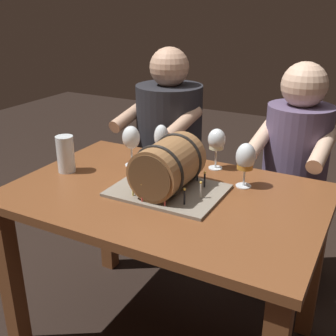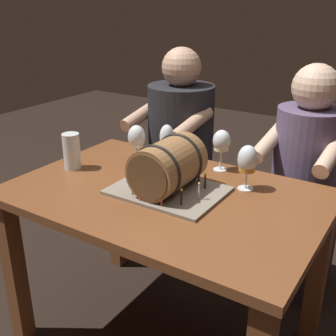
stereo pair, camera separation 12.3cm
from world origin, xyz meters
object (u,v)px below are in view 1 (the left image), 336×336
at_px(dining_table, 165,219).
at_px(person_seated_right, 291,189).
at_px(barrel_cake, 168,168).
at_px(person_seated_left, 169,159).
at_px(wine_glass_amber, 246,159).
at_px(beer_pint, 66,155).
at_px(wine_glass_empty, 131,138).
at_px(wine_glass_red, 161,139).
at_px(wine_glass_white, 217,141).

xyz_separation_m(dining_table, person_seated_right, (0.35, 0.70, -0.08)).
relative_size(barrel_cake, person_seated_right, 0.36).
distance_m(dining_table, person_seated_left, 0.78).
bearing_deg(dining_table, person_seated_right, 63.19).
bearing_deg(dining_table, person_seated_left, 116.82).
relative_size(wine_glass_amber, person_seated_left, 0.15).
distance_m(dining_table, person_seated_right, 0.78).
bearing_deg(dining_table, beer_pint, -178.08).
xyz_separation_m(barrel_cake, person_seated_left, (-0.36, 0.69, -0.26)).
xyz_separation_m(dining_table, wine_glass_empty, (-0.27, 0.18, 0.25)).
distance_m(wine_glass_amber, person_seated_right, 0.60).
relative_size(barrel_cake, wine_glass_red, 2.29).
bearing_deg(beer_pint, wine_glass_red, 40.21).
xyz_separation_m(dining_table, beer_pint, (-0.48, -0.02, 0.20)).
bearing_deg(wine_glass_empty, dining_table, -33.62).
distance_m(dining_table, beer_pint, 0.52).
bearing_deg(wine_glass_white, person_seated_left, 138.94).
bearing_deg(beer_pint, wine_glass_empty, 42.32).
bearing_deg(wine_glass_white, dining_table, -104.27).
distance_m(wine_glass_amber, person_seated_left, 0.84).
relative_size(wine_glass_empty, person_seated_left, 0.15).
xyz_separation_m(barrel_cake, wine_glass_amber, (0.24, 0.19, 0.02)).
relative_size(wine_glass_white, wine_glass_red, 0.99).
xyz_separation_m(wine_glass_white, person_seated_right, (0.27, 0.38, -0.33)).
bearing_deg(wine_glass_amber, beer_pint, -164.05).
distance_m(barrel_cake, person_seated_right, 0.83).
height_order(barrel_cake, person_seated_left, person_seated_left).
height_order(dining_table, wine_glass_amber, wine_glass_amber).
distance_m(wine_glass_empty, person_seated_left, 0.60).
bearing_deg(barrel_cake, person_seated_left, 117.63).
bearing_deg(person_seated_right, wine_glass_amber, -101.09).
xyz_separation_m(wine_glass_white, wine_glass_red, (-0.24, -0.06, -0.01)).
xyz_separation_m(barrel_cake, wine_glass_white, (0.07, 0.31, 0.03)).
xyz_separation_m(wine_glass_white, person_seated_left, (-0.43, 0.38, -0.29)).
bearing_deg(wine_glass_amber, person_seated_right, 78.91).
xyz_separation_m(wine_glass_amber, beer_pint, (-0.73, -0.21, -0.04)).
xyz_separation_m(wine_glass_empty, wine_glass_white, (0.35, 0.14, -0.00)).
bearing_deg(wine_glass_amber, barrel_cake, -142.43).
relative_size(wine_glass_empty, wine_glass_white, 1.01).
xyz_separation_m(wine_glass_empty, person_seated_left, (-0.09, 0.52, -0.29)).
bearing_deg(wine_glass_white, person_seated_right, 54.32).
relative_size(wine_glass_amber, beer_pint, 1.14).
relative_size(dining_table, barrel_cake, 2.87).
bearing_deg(wine_glass_empty, person_seated_left, 99.43).
bearing_deg(barrel_cake, wine_glass_red, 123.74).
distance_m(barrel_cake, wine_glass_empty, 0.33).
relative_size(dining_table, wine_glass_empty, 6.59).
distance_m(wine_glass_white, person_seated_right, 0.57).
height_order(wine_glass_red, beer_pint, wine_glass_red).
height_order(wine_glass_amber, person_seated_left, person_seated_left).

